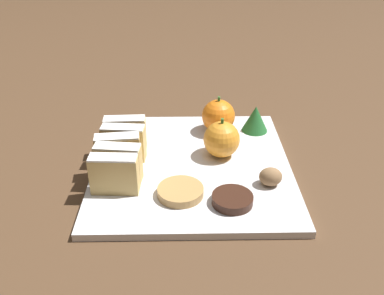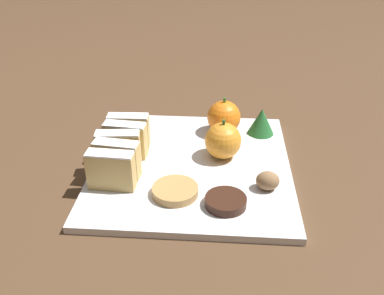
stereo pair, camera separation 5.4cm
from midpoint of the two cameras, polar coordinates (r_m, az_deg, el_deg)
name	(u,v)px [view 2 (the right image)]	position (r m, az deg, el deg)	size (l,w,h in m)	color
ground_plane	(192,169)	(0.72, 2.14, -2.92)	(6.00, 6.00, 0.00)	#513823
serving_platter	(192,166)	(0.72, 2.15, -2.52)	(0.33, 0.35, 0.01)	white
stollen_slice_front	(111,170)	(0.65, -8.42, -3.09)	(0.07, 0.03, 0.06)	tan
stollen_slice_second	(117,159)	(0.67, -7.74, -1.63)	(0.07, 0.03, 0.06)	tan
stollen_slice_third	(118,149)	(0.70, -7.63, -0.26)	(0.07, 0.03, 0.06)	tan
stollen_slice_fourth	(126,140)	(0.73, -6.76, 0.98)	(0.07, 0.03, 0.06)	tan
stollen_slice_fifth	(129,131)	(0.75, -6.42, 2.15)	(0.07, 0.03, 0.06)	tan
orange_near	(223,141)	(0.72, 6.30, 0.86)	(0.06, 0.06, 0.07)	orange
orange_far	(224,117)	(0.80, 6.21, 3.99)	(0.06, 0.06, 0.07)	orange
walnut	(268,181)	(0.66, 12.38, -4.40)	(0.04, 0.03, 0.03)	#8E6B47
chocolate_cookie	(226,201)	(0.62, 7.02, -7.22)	(0.06, 0.06, 0.01)	#381E14
gingerbread_cookie	(175,191)	(0.64, 0.17, -5.86)	(0.07, 0.07, 0.01)	tan
evergreen_sprig	(261,121)	(0.81, 11.13, 3.41)	(0.05, 0.05, 0.05)	#23662D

